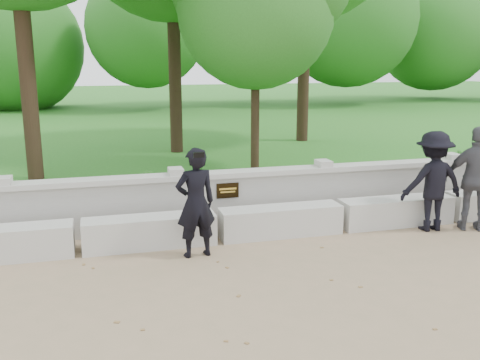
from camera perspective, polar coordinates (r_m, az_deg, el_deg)
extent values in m
plane|color=#94775A|center=(6.37, 1.47, -11.92)|extent=(80.00, 80.00, 0.00)
cube|color=#26641D|center=(19.78, -10.28, 5.22)|extent=(40.00, 22.00, 0.25)
cube|color=#B7B5AD|center=(7.94, -24.18, -6.25)|extent=(1.90, 0.45, 0.45)
cube|color=#B7B5AD|center=(7.86, -9.59, -5.46)|extent=(1.90, 0.45, 0.45)
cube|color=#B7B5AD|center=(8.27, 4.35, -4.38)|extent=(1.90, 0.45, 0.45)
cube|color=#B7B5AD|center=(9.12, 16.30, -3.24)|extent=(1.90, 0.45, 0.45)
cube|color=#ACAAA3|center=(8.61, -3.48, -2.40)|extent=(12.50, 0.25, 0.82)
cube|color=#B7B5AD|center=(8.51, -3.52, 0.53)|extent=(12.50, 0.35, 0.08)
cube|color=black|center=(8.49, -1.32, -1.13)|extent=(0.36, 0.02, 0.24)
imported|color=black|center=(7.27, -4.76, -2.43)|extent=(0.60, 0.44, 1.52)
cube|color=black|center=(6.82, -4.40, 2.67)|extent=(0.14, 0.04, 0.07)
imported|color=black|center=(8.90, 19.87, -0.12)|extent=(1.04, 0.62, 1.58)
imported|color=#48484D|center=(9.14, 23.93, 0.09)|extent=(1.05, 0.79, 1.66)
cylinder|color=#382619|center=(11.55, -21.85, 11.65)|extent=(0.32, 0.32, 4.72)
cylinder|color=#382619|center=(14.15, -7.00, 12.72)|extent=(0.33, 0.33, 4.83)
cylinder|color=#382619|center=(11.75, 1.63, 7.75)|extent=(0.19, 0.19, 2.76)
cylinder|color=#382619|center=(16.16, 6.84, 13.15)|extent=(0.34, 0.34, 5.08)
imported|color=#316F25|center=(9.36, -9.88, -0.69)|extent=(0.33, 0.36, 0.52)
imported|color=#316F25|center=(11.55, 23.23, 1.27)|extent=(0.74, 0.75, 0.63)
imported|color=#316F25|center=(10.71, -4.21, 1.26)|extent=(0.42, 0.41, 0.56)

